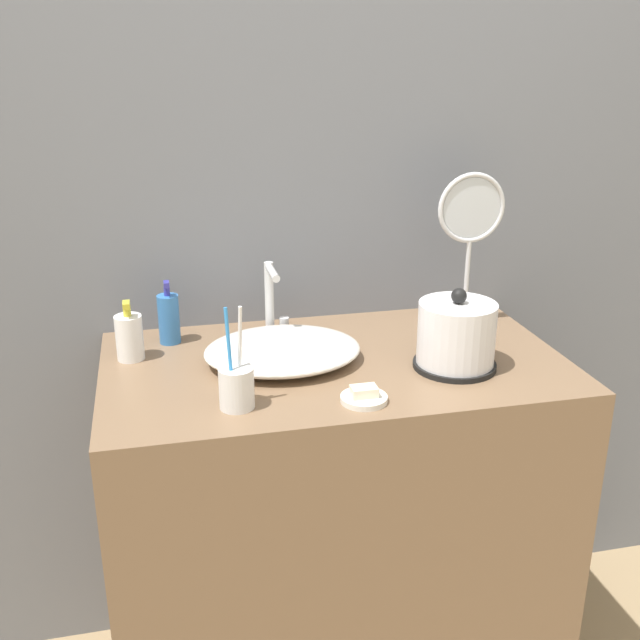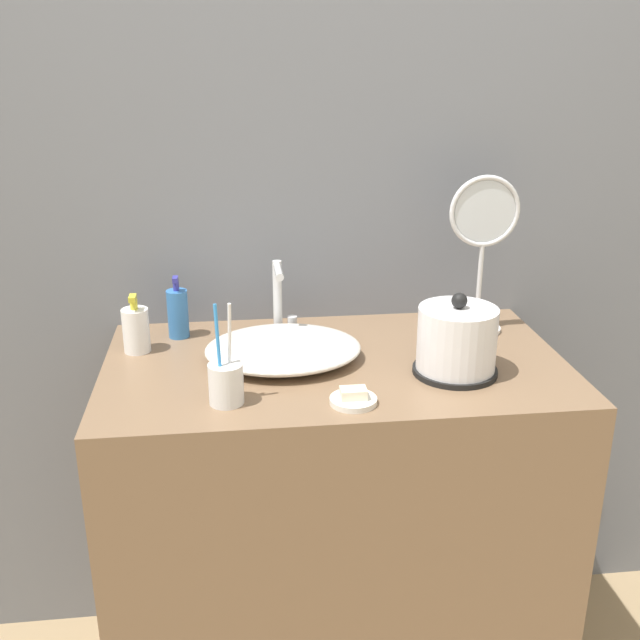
{
  "view_description": "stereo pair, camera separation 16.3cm",
  "coord_description": "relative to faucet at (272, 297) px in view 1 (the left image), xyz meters",
  "views": [
    {
      "loc": [
        -0.38,
        -1.2,
        1.56
      ],
      "look_at": [
        -0.03,
        0.29,
        1.0
      ],
      "focal_mm": 42.0,
      "sensor_mm": 36.0,
      "label": 1
    },
    {
      "loc": [
        -0.22,
        -1.22,
        1.56
      ],
      "look_at": [
        -0.03,
        0.29,
        1.0
      ],
      "focal_mm": 42.0,
      "sensor_mm": 36.0,
      "label": 2
    }
  ],
  "objects": [
    {
      "name": "electric_kettle",
      "position": [
        0.36,
        -0.27,
        -0.03
      ],
      "size": [
        0.18,
        0.18,
        0.18
      ],
      "color": "black",
      "rests_on": "vanity_counter"
    },
    {
      "name": "lotion_bottle",
      "position": [
        -0.34,
        -0.07,
        -0.05
      ],
      "size": [
        0.06,
        0.06,
        0.14
      ],
      "color": "white",
      "rests_on": "vanity_counter"
    },
    {
      "name": "sink_basin",
      "position": [
        -0.01,
        -0.16,
        -0.07
      ],
      "size": [
        0.35,
        0.29,
        0.05
      ],
      "color": "silver",
      "rests_on": "vanity_counter"
    },
    {
      "name": "toothbrush_cup",
      "position": [
        -0.13,
        -0.36,
        -0.05
      ],
      "size": [
        0.07,
        0.07,
        0.21
      ],
      "color": "silver",
      "rests_on": "vanity_counter"
    },
    {
      "name": "shampoo_bottle",
      "position": [
        -0.25,
        0.01,
        -0.04
      ],
      "size": [
        0.05,
        0.05,
        0.15
      ],
      "color": "#3370B7",
      "rests_on": "vanity_counter"
    },
    {
      "name": "soap_dish",
      "position": [
        0.12,
        -0.39,
        -0.09
      ],
      "size": [
        0.09,
        0.09,
        0.03
      ],
      "color": "silver",
      "rests_on": "vanity_counter"
    },
    {
      "name": "faucet",
      "position": [
        0.0,
        0.0,
        0.0
      ],
      "size": [
        0.06,
        0.12,
        0.18
      ],
      "color": "silver",
      "rests_on": "vanity_counter"
    },
    {
      "name": "vanity_counter",
      "position": [
        0.11,
        -0.18,
        -0.55
      ],
      "size": [
        1.03,
        0.59,
        0.9
      ],
      "color": "brown",
      "rests_on": "ground_plane"
    },
    {
      "name": "wall_back",
      "position": [
        0.11,
        0.13,
        0.3
      ],
      "size": [
        6.0,
        0.04,
        2.6
      ],
      "color": "slate",
      "rests_on": "ground_plane"
    },
    {
      "name": "vanity_mirror",
      "position": [
        0.48,
        -0.03,
        0.12
      ],
      "size": [
        0.17,
        0.12,
        0.38
      ],
      "color": "silver",
      "rests_on": "vanity_counter"
    }
  ]
}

